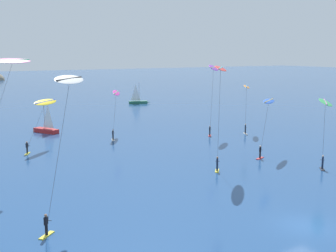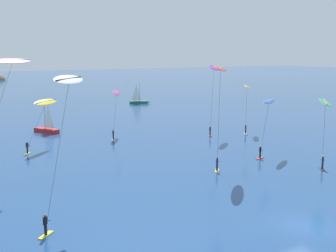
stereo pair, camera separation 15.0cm
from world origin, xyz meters
name	(u,v)px [view 1 (the left image)]	position (x,y,z in m)	size (l,w,h in m)	color
ground_plane	(305,226)	(0.00, 0.00, 0.00)	(600.00, 600.00, 0.00)	navy
sailboat_near	(45,129)	(-7.78, 49.79, 0.64)	(3.63, 5.69, 5.70)	#B22323
sailboat_far	(139,101)	(24.23, 78.51, 0.64)	(5.90, 2.85, 5.70)	#23664C
kitesurfer_white	(68,90)	(-14.77, 12.30, 10.41)	(6.43, 7.39, 11.66)	yellow
kitesurfer_green	(325,106)	(15.80, 11.71, 7.21)	(5.55, 5.30, 8.04)	#2D2D33
kitesurfer_red	(220,75)	(4.96, 17.86, 10.85)	(5.03, 5.56, 11.98)	yellow
kitesurfer_blue	(268,106)	(14.46, 19.82, 6.37)	(6.30, 4.42, 7.31)	red
kitesurfer_orange	(246,91)	(22.53, 33.64, 6.89)	(4.29, 5.07, 7.98)	silver
kitesurfer_purple	(213,73)	(16.45, 34.95, 10.17)	(4.71, 4.79, 11.50)	red
kitesurfer_yellow	(44,105)	(-10.33, 38.92, 5.98)	(6.64, 6.97, 6.83)	yellow
kitesurfer_pink	(10,70)	(-17.17, 24.22, 11.66)	(8.14, 5.93, 12.94)	#2D2D33
kitesurfer_magenta	(116,97)	(2.13, 42.13, 6.31)	(4.79, 7.78, 7.34)	silver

